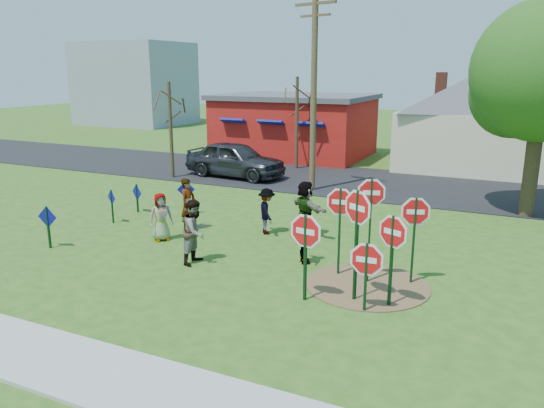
% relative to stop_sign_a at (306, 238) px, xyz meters
% --- Properties ---
extents(ground, '(120.00, 120.00, 0.00)m').
position_rel_stop_sign_a_xyz_m(ground, '(-3.34, 2.50, -1.57)').
color(ground, '#2A5518').
rests_on(ground, ground).
extents(sidewalk, '(22.00, 1.80, 0.08)m').
position_rel_stop_sign_a_xyz_m(sidewalk, '(-3.34, -4.70, -1.53)').
color(sidewalk, '#9E9E99').
rests_on(sidewalk, ground).
extents(road, '(120.00, 7.50, 0.04)m').
position_rel_stop_sign_a_xyz_m(road, '(-3.34, 14.00, -1.55)').
color(road, black).
rests_on(road, ground).
extents(dirt_patch, '(3.20, 3.20, 0.03)m').
position_rel_stop_sign_a_xyz_m(dirt_patch, '(1.16, 1.50, -1.56)').
color(dirt_patch, brown).
rests_on(dirt_patch, ground).
extents(red_building, '(9.40, 7.69, 3.90)m').
position_rel_stop_sign_a_xyz_m(red_building, '(-8.84, 20.49, 0.39)').
color(red_building, '#9C1A0F').
rests_on(red_building, ground).
extents(cream_house, '(9.40, 9.40, 6.50)m').
position_rel_stop_sign_a_xyz_m(cream_house, '(2.16, 20.50, 1.35)').
color(cream_house, beige).
rests_on(cream_house, ground).
extents(distant_building, '(10.00, 8.00, 8.00)m').
position_rel_stop_sign_a_xyz_m(distant_building, '(-31.34, 32.50, 2.43)').
color(distant_building, '#8C939E').
rests_on(distant_building, ground).
extents(stop_sign_a, '(1.11, 0.18, 2.31)m').
position_rel_stop_sign_a_xyz_m(stop_sign_a, '(0.00, 0.00, 0.00)').
color(stop_sign_a, '#0E3517').
rests_on(stop_sign_a, ground).
extents(stop_sign_b, '(0.93, 0.30, 2.92)m').
position_rel_stop_sign_a_xyz_m(stop_sign_b, '(1.09, 1.74, 0.56)').
color(stop_sign_b, '#0E3517').
rests_on(stop_sign_b, ground).
extents(stop_sign_c, '(0.99, 0.56, 2.90)m').
position_rel_stop_sign_a_xyz_m(stop_sign_c, '(1.10, 0.49, 0.46)').
color(stop_sign_c, '#0E3517').
rests_on(stop_sign_c, ground).
extents(stop_sign_d, '(0.96, 0.35, 2.46)m').
position_rel_stop_sign_a_xyz_m(stop_sign_d, '(2.15, 2.15, 0.19)').
color(stop_sign_d, '#0E3517').
rests_on(stop_sign_d, ground).
extents(stop_sign_e, '(1.07, 0.07, 1.81)m').
position_rel_stop_sign_a_xyz_m(stop_sign_e, '(1.49, 0.00, -0.40)').
color(stop_sign_e, '#0E3517').
rests_on(stop_sign_e, ground).
extents(stop_sign_f, '(0.98, 0.43, 2.37)m').
position_rel_stop_sign_a_xyz_m(stop_sign_f, '(1.94, 0.54, 0.10)').
color(stop_sign_f, '#0E3517').
rests_on(stop_sign_f, ground).
extents(stop_sign_g, '(1.01, 0.14, 2.56)m').
position_rel_stop_sign_a_xyz_m(stop_sign_g, '(0.22, 1.93, 0.22)').
color(stop_sign_g, '#0E3517').
rests_on(stop_sign_g, ground).
extents(blue_diamond_a, '(0.69, 0.10, 1.36)m').
position_rel_stop_sign_a_xyz_m(blue_diamond_a, '(-8.69, 0.19, -0.73)').
color(blue_diamond_a, '#0E3517').
rests_on(blue_diamond_a, ground).
extents(blue_diamond_b, '(0.53, 0.23, 1.25)m').
position_rel_stop_sign_a_xyz_m(blue_diamond_b, '(-8.80, 3.20, -0.79)').
color(blue_diamond_b, '#0E3517').
rests_on(blue_diamond_b, ground).
extents(blue_diamond_c, '(0.63, 0.27, 1.14)m').
position_rel_stop_sign_a_xyz_m(blue_diamond_c, '(-8.97, 4.81, -0.88)').
color(blue_diamond_c, '#0E3517').
rests_on(blue_diamond_c, ground).
extents(blue_diamond_d, '(0.60, 0.35, 1.33)m').
position_rel_stop_sign_a_xyz_m(blue_diamond_d, '(-7.02, 5.33, -0.75)').
color(blue_diamond_d, '#0E3517').
rests_on(blue_diamond_d, ground).
extents(person_a, '(0.88, 0.92, 1.58)m').
position_rel_stop_sign_a_xyz_m(person_a, '(-5.99, 2.34, -0.78)').
color(person_a, '#3E5083').
rests_on(person_a, ground).
extents(person_b, '(0.45, 0.68, 1.85)m').
position_rel_stop_sign_a_xyz_m(person_b, '(-5.79, 3.63, -0.65)').
color(person_b, '#237566').
rests_on(person_b, ground).
extents(person_c, '(0.74, 0.93, 1.89)m').
position_rel_stop_sign_a_xyz_m(person_c, '(-3.81, 1.06, -0.63)').
color(person_c, '#964436').
rests_on(person_c, ground).
extents(person_d, '(1.08, 1.17, 1.58)m').
position_rel_stop_sign_a_xyz_m(person_d, '(-3.16, 4.44, -0.78)').
color(person_d, '#36363B').
rests_on(person_d, ground).
extents(person_e, '(0.78, 0.94, 1.50)m').
position_rel_stop_sign_a_xyz_m(person_e, '(-0.95, 2.33, -0.82)').
color(person_e, '#503055').
rests_on(person_e, ground).
extents(person_f, '(1.77, 1.46, 1.90)m').
position_rel_stop_sign_a_xyz_m(person_f, '(-1.87, 4.74, -0.62)').
color(person_f, '#21572C').
rests_on(person_f, ground).
extents(suv, '(5.51, 2.67, 1.81)m').
position_rel_stop_sign_a_xyz_m(suv, '(-8.85, 12.50, -0.63)').
color(suv, '#2F2F35').
rests_on(suv, road).
extents(utility_pole, '(2.09, 0.71, 8.76)m').
position_rel_stop_sign_a_xyz_m(utility_pole, '(-4.15, 11.32, 3.04)').
color(utility_pole, '#4C3823').
rests_on(utility_pole, ground).
extents(bare_tree_west, '(1.80, 1.80, 4.85)m').
position_rel_stop_sign_a_xyz_m(bare_tree_west, '(-11.70, 11.00, 1.57)').
color(bare_tree_west, '#382819').
rests_on(bare_tree_west, ground).
extents(bare_tree_east, '(1.80, 1.80, 5.07)m').
position_rel_stop_sign_a_xyz_m(bare_tree_east, '(-6.89, 16.04, 1.71)').
color(bare_tree_east, '#382819').
rests_on(bare_tree_east, ground).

